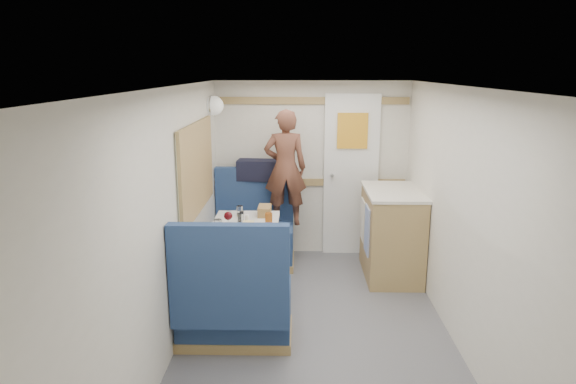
{
  "coord_description": "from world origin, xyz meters",
  "views": [
    {
      "loc": [
        -0.14,
        -3.56,
        2.12
      ],
      "look_at": [
        -0.24,
        0.9,
        1.05
      ],
      "focal_mm": 32.0,
      "sensor_mm": 36.0,
      "label": 1
    }
  ],
  "objects_px": {
    "bench_near": "(234,307)",
    "wine_glass": "(228,217)",
    "tray": "(263,234)",
    "tumbler_mid": "(240,211)",
    "bench_far": "(253,237)",
    "bread_loaf": "(265,211)",
    "tumbler_left": "(218,226)",
    "cheese_block": "(248,223)",
    "beer_glass": "(269,219)",
    "dome_light": "(214,106)",
    "galley_counter": "(391,233)",
    "salt_grinder": "(247,220)",
    "orange_fruit": "(256,228)",
    "pepper_grinder": "(242,216)",
    "tumbler_right": "(240,219)",
    "dinette_table": "(245,240)",
    "duffel_bag": "(259,170)",
    "person": "(285,168)"
  },
  "relations": [
    {
      "from": "beer_glass",
      "to": "dome_light",
      "type": "bearing_deg",
      "value": 125.98
    },
    {
      "from": "dinette_table",
      "to": "dome_light",
      "type": "bearing_deg",
      "value": 114.65
    },
    {
      "from": "tray",
      "to": "salt_grinder",
      "type": "relative_size",
      "value": 3.59
    },
    {
      "from": "dinette_table",
      "to": "bench_near",
      "type": "relative_size",
      "value": 0.88
    },
    {
      "from": "galley_counter",
      "to": "beer_glass",
      "type": "height_order",
      "value": "galley_counter"
    },
    {
      "from": "bench_far",
      "to": "tumbler_left",
      "type": "relative_size",
      "value": 9.1
    },
    {
      "from": "bench_near",
      "to": "dome_light",
      "type": "relative_size",
      "value": 5.25
    },
    {
      "from": "wine_glass",
      "to": "tumbler_mid",
      "type": "height_order",
      "value": "wine_glass"
    },
    {
      "from": "dome_light",
      "to": "orange_fruit",
      "type": "height_order",
      "value": "dome_light"
    },
    {
      "from": "tumbler_left",
      "to": "tumbler_right",
      "type": "bearing_deg",
      "value": 54.87
    },
    {
      "from": "dome_light",
      "to": "beer_glass",
      "type": "bearing_deg",
      "value": -54.02
    },
    {
      "from": "wine_glass",
      "to": "tumbler_left",
      "type": "height_order",
      "value": "wine_glass"
    },
    {
      "from": "tumbler_right",
      "to": "duffel_bag",
      "type": "bearing_deg",
      "value": 85.64
    },
    {
      "from": "tray",
      "to": "tumbler_mid",
      "type": "height_order",
      "value": "tumbler_mid"
    },
    {
      "from": "tumbler_left",
      "to": "orange_fruit",
      "type": "bearing_deg",
      "value": -6.58
    },
    {
      "from": "cheese_block",
      "to": "beer_glass",
      "type": "xyz_separation_m",
      "value": [
        0.18,
        0.09,
        0.02
      ]
    },
    {
      "from": "bench_near",
      "to": "galley_counter",
      "type": "relative_size",
      "value": 1.14
    },
    {
      "from": "orange_fruit",
      "to": "tray",
      "type": "bearing_deg",
      "value": -33.98
    },
    {
      "from": "orange_fruit",
      "to": "cheese_block",
      "type": "relative_size",
      "value": 0.76
    },
    {
      "from": "duffel_bag",
      "to": "cheese_block",
      "type": "relative_size",
      "value": 4.68
    },
    {
      "from": "person",
      "to": "beer_glass",
      "type": "relative_size",
      "value": 11.86
    },
    {
      "from": "salt_grinder",
      "to": "tumbler_mid",
      "type": "bearing_deg",
      "value": 109.37
    },
    {
      "from": "bench_near",
      "to": "wine_glass",
      "type": "relative_size",
      "value": 6.25
    },
    {
      "from": "tumbler_right",
      "to": "bread_loaf",
      "type": "height_order",
      "value": "tumbler_right"
    },
    {
      "from": "cheese_block",
      "to": "beer_glass",
      "type": "bearing_deg",
      "value": 27.82
    },
    {
      "from": "bench_far",
      "to": "pepper_grinder",
      "type": "height_order",
      "value": "bench_far"
    },
    {
      "from": "wine_glass",
      "to": "tumbler_mid",
      "type": "bearing_deg",
      "value": 83.5
    },
    {
      "from": "bench_far",
      "to": "bread_loaf",
      "type": "relative_size",
      "value": 4.69
    },
    {
      "from": "tray",
      "to": "orange_fruit",
      "type": "bearing_deg",
      "value": 146.02
    },
    {
      "from": "duffel_bag",
      "to": "tumbler_left",
      "type": "xyz_separation_m",
      "value": [
        -0.26,
        -1.37,
        -0.24
      ]
    },
    {
      "from": "dinette_table",
      "to": "cheese_block",
      "type": "bearing_deg",
      "value": -63.4
    },
    {
      "from": "pepper_grinder",
      "to": "bread_loaf",
      "type": "height_order",
      "value": "pepper_grinder"
    },
    {
      "from": "dome_light",
      "to": "tumbler_left",
      "type": "xyz_separation_m",
      "value": [
        0.18,
        -1.1,
        -0.97
      ]
    },
    {
      "from": "orange_fruit",
      "to": "cheese_block",
      "type": "bearing_deg",
      "value": 114.05
    },
    {
      "from": "bench_near",
      "to": "galley_counter",
      "type": "bearing_deg",
      "value": 43.94
    },
    {
      "from": "cheese_block",
      "to": "tray",
      "type": "bearing_deg",
      "value": -57.73
    },
    {
      "from": "orange_fruit",
      "to": "tumbler_mid",
      "type": "distance_m",
      "value": 0.59
    },
    {
      "from": "tumbler_left",
      "to": "tumbler_mid",
      "type": "xyz_separation_m",
      "value": [
        0.13,
        0.51,
        -0.01
      ]
    },
    {
      "from": "tray",
      "to": "pepper_grinder",
      "type": "bearing_deg",
      "value": 119.61
    },
    {
      "from": "galley_counter",
      "to": "pepper_grinder",
      "type": "xyz_separation_m",
      "value": [
        -1.5,
        -0.48,
        0.31
      ]
    },
    {
      "from": "tumbler_left",
      "to": "pepper_grinder",
      "type": "distance_m",
      "value": 0.37
    },
    {
      "from": "galley_counter",
      "to": "salt_grinder",
      "type": "relative_size",
      "value": 9.83
    },
    {
      "from": "duffel_bag",
      "to": "bread_loaf",
      "type": "relative_size",
      "value": 2.12
    },
    {
      "from": "dome_light",
      "to": "cheese_block",
      "type": "bearing_deg",
      "value": -65.16
    },
    {
      "from": "bench_near",
      "to": "beer_glass",
      "type": "height_order",
      "value": "bench_near"
    },
    {
      "from": "dinette_table",
      "to": "bench_near",
      "type": "distance_m",
      "value": 0.9
    },
    {
      "from": "tumbler_mid",
      "to": "tumbler_right",
      "type": "xyz_separation_m",
      "value": [
        0.04,
        -0.27,
        0.0
      ]
    },
    {
      "from": "tray",
      "to": "beer_glass",
      "type": "bearing_deg",
      "value": 85.04
    },
    {
      "from": "orange_fruit",
      "to": "pepper_grinder",
      "type": "distance_m",
      "value": 0.4
    },
    {
      "from": "bench_far",
      "to": "salt_grinder",
      "type": "relative_size",
      "value": 11.22
    }
  ]
}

